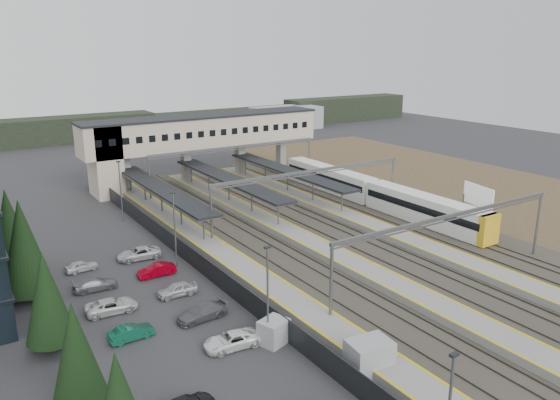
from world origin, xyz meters
TOP-DOWN VIEW (x-y plane):
  - ground at (0.00, 0.00)m, footprint 220.00×220.00m
  - conifer_row at (-22.00, -3.86)m, footprint 4.42×49.82m
  - car_park at (-13.11, -5.69)m, footprint 10.68×44.72m
  - lampposts at (-8.00, 1.25)m, footprint 0.50×53.25m
  - fence at (-6.50, 5.00)m, footprint 0.08×90.00m
  - relay_cabin_near at (-4.03, -14.99)m, footprint 3.25×2.56m
  - relay_cabin_far at (-7.47, -7.98)m, footprint 2.57×2.35m
  - rail_corridor at (9.34, 5.00)m, footprint 34.00×90.00m
  - canopies at (7.00, 27.00)m, footprint 23.10×30.00m
  - footbridge at (7.70, 42.00)m, footprint 40.40×6.40m
  - gantries at (12.00, 3.00)m, footprint 28.40×62.28m
  - train at (24.00, 15.46)m, footprint 2.82×39.26m
  - billboard at (31.52, 3.85)m, footprint 1.30×5.45m
  - scrub_east at (45.00, 5.00)m, footprint 34.00×120.00m
  - treeline_far at (23.81, 92.28)m, footprint 170.00×19.00m

SIDE VIEW (x-z plane):
  - ground at x=0.00m, z-range 0.00..0.00m
  - scrub_east at x=45.00m, z-range 0.00..0.06m
  - rail_corridor at x=9.34m, z-range -0.17..0.75m
  - car_park at x=-13.11m, z-range -0.04..1.24m
  - relay_cabin_far at x=-7.47m, z-range 0.00..1.94m
  - fence at x=-6.50m, z-range 0.00..2.00m
  - relay_cabin_near at x=-4.03m, z-range 0.00..2.50m
  - train at x=24.00m, z-range 0.24..3.80m
  - treeline_far at x=23.81m, z-range -0.55..6.45m
  - billboard at x=31.52m, z-range 0.76..5.39m
  - canopies at x=7.00m, z-range 2.28..5.56m
  - lampposts at x=-8.00m, z-range 0.30..8.37m
  - conifer_row at x=-22.00m, z-range 0.09..9.59m
  - gantries at x=12.00m, z-range 2.41..9.58m
  - footbridge at x=7.70m, z-range 2.33..13.53m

